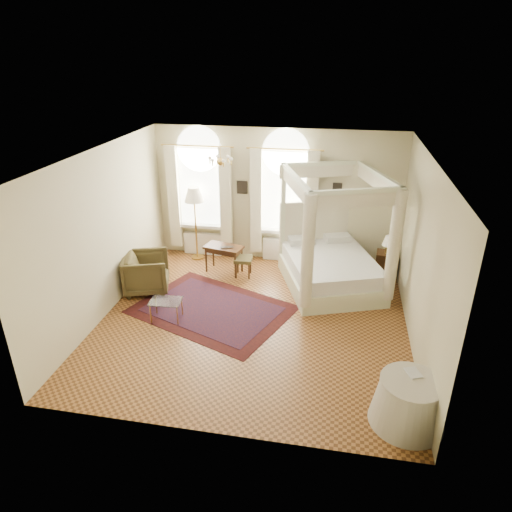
{
  "coord_description": "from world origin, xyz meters",
  "views": [
    {
      "loc": [
        1.47,
        -7.64,
        5.0
      ],
      "look_at": [
        -0.02,
        0.4,
        1.23
      ],
      "focal_mm": 32.0,
      "sensor_mm": 36.0,
      "label": 1
    }
  ],
  "objects_px": {
    "armchair": "(147,273)",
    "floor_lamp": "(194,198)",
    "canopy_bed": "(331,263)",
    "stool": "(243,261)",
    "coffee_table": "(166,303)",
    "writing_desk": "(224,250)",
    "nightstand": "(386,266)",
    "side_table": "(409,402)"
  },
  "relations": [
    {
      "from": "canopy_bed",
      "to": "side_table",
      "type": "bearing_deg",
      "value": -72.52
    },
    {
      "from": "nightstand",
      "to": "armchair",
      "type": "xyz_separation_m",
      "value": [
        -5.26,
        -1.56,
        0.1
      ]
    },
    {
      "from": "armchair",
      "to": "side_table",
      "type": "xyz_separation_m",
      "value": [
        5.26,
        -3.05,
        -0.07
      ]
    },
    {
      "from": "armchair",
      "to": "coffee_table",
      "type": "bearing_deg",
      "value": -159.75
    },
    {
      "from": "canopy_bed",
      "to": "nightstand",
      "type": "relative_size",
      "value": 4.38
    },
    {
      "from": "canopy_bed",
      "to": "stool",
      "type": "relative_size",
      "value": 6.15
    },
    {
      "from": "canopy_bed",
      "to": "floor_lamp",
      "type": "bearing_deg",
      "value": 164.81
    },
    {
      "from": "canopy_bed",
      "to": "coffee_table",
      "type": "height_order",
      "value": "canopy_bed"
    },
    {
      "from": "armchair",
      "to": "side_table",
      "type": "relative_size",
      "value": 0.88
    },
    {
      "from": "nightstand",
      "to": "stool",
      "type": "bearing_deg",
      "value": -171.71
    },
    {
      "from": "floor_lamp",
      "to": "armchair",
      "type": "bearing_deg",
      "value": -107.25
    },
    {
      "from": "writing_desk",
      "to": "floor_lamp",
      "type": "xyz_separation_m",
      "value": [
        -0.88,
        0.65,
        1.03
      ]
    },
    {
      "from": "nightstand",
      "to": "writing_desk",
      "type": "distance_m",
      "value": 3.83
    },
    {
      "from": "nightstand",
      "to": "floor_lamp",
      "type": "distance_m",
      "value": 4.87
    },
    {
      "from": "nightstand",
      "to": "writing_desk",
      "type": "xyz_separation_m",
      "value": [
        -3.81,
        -0.35,
        0.24
      ]
    },
    {
      "from": "writing_desk",
      "to": "armchair",
      "type": "xyz_separation_m",
      "value": [
        -1.46,
        -1.21,
        -0.14
      ]
    },
    {
      "from": "writing_desk",
      "to": "nightstand",
      "type": "bearing_deg",
      "value": 5.23
    },
    {
      "from": "stool",
      "to": "side_table",
      "type": "height_order",
      "value": "side_table"
    },
    {
      "from": "writing_desk",
      "to": "side_table",
      "type": "xyz_separation_m",
      "value": [
        3.81,
        -4.26,
        -0.21
      ]
    },
    {
      "from": "nightstand",
      "to": "side_table",
      "type": "bearing_deg",
      "value": -90.0
    },
    {
      "from": "floor_lamp",
      "to": "side_table",
      "type": "bearing_deg",
      "value": -46.35
    },
    {
      "from": "coffee_table",
      "to": "stool",
      "type": "bearing_deg",
      "value": 62.72
    },
    {
      "from": "coffee_table",
      "to": "side_table",
      "type": "bearing_deg",
      "value": -24.13
    },
    {
      "from": "canopy_bed",
      "to": "armchair",
      "type": "xyz_separation_m",
      "value": [
        -4.01,
        -0.93,
        -0.16
      ]
    },
    {
      "from": "floor_lamp",
      "to": "side_table",
      "type": "relative_size",
      "value": 1.73
    },
    {
      "from": "coffee_table",
      "to": "nightstand",
      "type": "bearing_deg",
      "value": 30.85
    },
    {
      "from": "nightstand",
      "to": "floor_lamp",
      "type": "bearing_deg",
      "value": 176.33
    },
    {
      "from": "canopy_bed",
      "to": "coffee_table",
      "type": "bearing_deg",
      "value": -147.6
    },
    {
      "from": "writing_desk",
      "to": "stool",
      "type": "bearing_deg",
      "value": -14.82
    },
    {
      "from": "armchair",
      "to": "coffee_table",
      "type": "height_order",
      "value": "armchair"
    },
    {
      "from": "stool",
      "to": "side_table",
      "type": "distance_m",
      "value": 5.29
    },
    {
      "from": "writing_desk",
      "to": "floor_lamp",
      "type": "relative_size",
      "value": 0.52
    },
    {
      "from": "canopy_bed",
      "to": "writing_desk",
      "type": "bearing_deg",
      "value": 173.67
    },
    {
      "from": "coffee_table",
      "to": "floor_lamp",
      "type": "bearing_deg",
      "value": 95.33
    },
    {
      "from": "armchair",
      "to": "floor_lamp",
      "type": "xyz_separation_m",
      "value": [
        0.58,
        1.86,
        1.17
      ]
    },
    {
      "from": "writing_desk",
      "to": "side_table",
      "type": "height_order",
      "value": "side_table"
    },
    {
      "from": "armchair",
      "to": "floor_lamp",
      "type": "height_order",
      "value": "floor_lamp"
    },
    {
      "from": "stool",
      "to": "floor_lamp",
      "type": "height_order",
      "value": "floor_lamp"
    },
    {
      "from": "writing_desk",
      "to": "armchair",
      "type": "bearing_deg",
      "value": -140.31
    },
    {
      "from": "canopy_bed",
      "to": "floor_lamp",
      "type": "relative_size",
      "value": 1.55
    },
    {
      "from": "canopy_bed",
      "to": "stool",
      "type": "height_order",
      "value": "canopy_bed"
    },
    {
      "from": "writing_desk",
      "to": "stool",
      "type": "xyz_separation_m",
      "value": [
        0.5,
        -0.13,
        -0.18
      ]
    }
  ]
}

